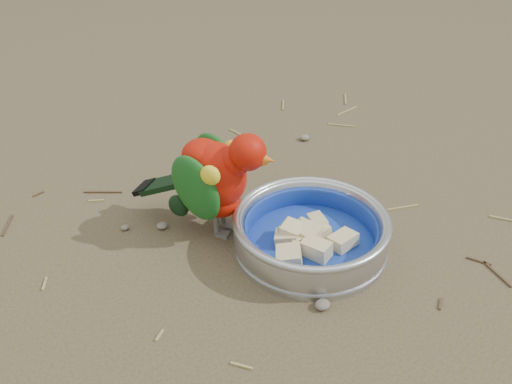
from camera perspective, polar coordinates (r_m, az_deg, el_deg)
ground at (r=0.94m, az=3.22°, el=-4.37°), size 60.00×60.00×0.00m
food_bowl at (r=0.91m, az=5.43°, el=-5.27°), size 0.24×0.24×0.02m
bowl_wall at (r=0.89m, az=5.53°, el=-3.76°), size 0.24×0.24×0.04m
fruit_wedges at (r=0.89m, az=5.51°, el=-4.12°), size 0.14×0.14×0.03m
lory_parrot at (r=0.90m, az=-4.06°, el=0.80°), size 0.21×0.24×0.18m
ground_debris at (r=0.95m, az=2.45°, el=-3.36°), size 0.90×0.80×0.01m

